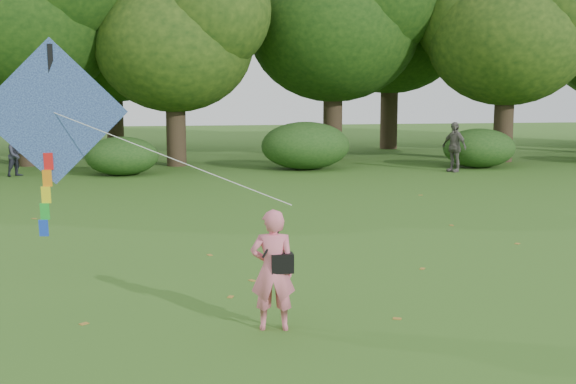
{
  "coord_description": "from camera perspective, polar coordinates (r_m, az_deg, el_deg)",
  "views": [
    {
      "loc": [
        -2.12,
        -9.89,
        3.29
      ],
      "look_at": [
        -0.23,
        2.0,
        1.5
      ],
      "focal_mm": 45.0,
      "sensor_mm": 36.0,
      "label": 1
    }
  ],
  "objects": [
    {
      "name": "crossbody_bag",
      "position": [
        9.71,
        -0.5,
        -5.56
      ],
      "size": [
        0.43,
        0.2,
        0.68
      ],
      "color": "black",
      "rests_on": "ground"
    },
    {
      "name": "shrub_band",
      "position": [
        27.63,
        -6.12,
        3.35
      ],
      "size": [
        39.15,
        3.22,
        1.88
      ],
      "color": "#264919",
      "rests_on": "ground"
    },
    {
      "name": "ground",
      "position": [
        10.63,
        2.95,
        -9.57
      ],
      "size": [
        100.0,
        100.0,
        0.0
      ],
      "primitive_type": "plane",
      "color": "#265114",
      "rests_on": "ground"
    },
    {
      "name": "bystander_right",
      "position": [
        28.28,
        12.99,
        3.49
      ],
      "size": [
        0.93,
        1.21,
        1.91
      ],
      "primitive_type": "imported",
      "rotation": [
        0.0,
        0.0,
        -1.09
      ],
      "color": "#615C56",
      "rests_on": "ground"
    },
    {
      "name": "man_kite_flyer",
      "position": [
        9.75,
        -1.21,
        -6.17
      ],
      "size": [
        0.65,
        0.48,
        1.66
      ],
      "primitive_type": "imported",
      "rotation": [
        0.0,
        0.0,
        3.0
      ],
      "color": "#E96D86",
      "rests_on": "ground"
    },
    {
      "name": "bystander_left",
      "position": [
        27.98,
        -20.67,
        2.75
      ],
      "size": [
        0.95,
        0.95,
        1.55
      ],
      "primitive_type": "imported",
      "rotation": [
        0.0,
        0.0,
        0.82
      ],
      "color": "#2B2C3A",
      "rests_on": "ground"
    },
    {
      "name": "tree_line",
      "position": [
        33.07,
        -2.5,
        12.45
      ],
      "size": [
        54.7,
        15.3,
        9.48
      ],
      "color": "#3A2D1E",
      "rests_on": "ground"
    },
    {
      "name": "fallen_leaves",
      "position": [
        14.32,
        1.79,
        -4.81
      ],
      "size": [
        10.93,
        11.21,
        0.01
      ],
      "color": "olive",
      "rests_on": "ground"
    },
    {
      "name": "flying_kite",
      "position": [
        11.57,
        -18.08,
        5.77
      ],
      "size": [
        4.45,
        2.3,
        3.04
      ],
      "color": "#243D9F",
      "rests_on": "ground"
    }
  ]
}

